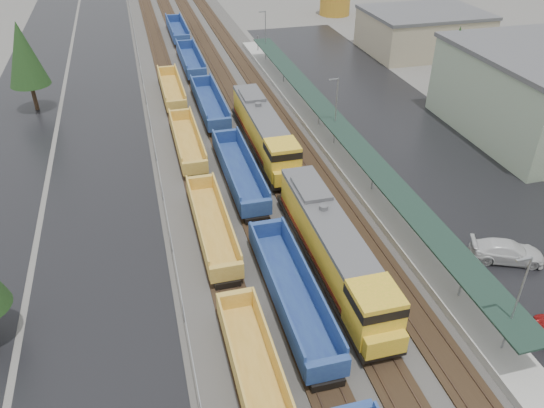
{
  "coord_description": "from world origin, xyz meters",
  "views": [
    {
      "loc": [
        -10.43,
        1.4,
        26.39
      ],
      "look_at": [
        -0.7,
        37.92,
        2.0
      ],
      "focal_mm": 35.0,
      "sensor_mm": 36.0,
      "label": 1
    }
  ],
  "objects_px": {
    "well_string_blue": "(239,172)",
    "parked_car_east_c": "(507,252)",
    "locomotive_lead": "(334,250)",
    "well_string_yellow": "(231,289)",
    "locomotive_trail": "(264,132)"
  },
  "relations": [
    {
      "from": "locomotive_trail",
      "to": "well_string_blue",
      "type": "distance_m",
      "value": 7.05
    },
    {
      "from": "well_string_blue",
      "to": "parked_car_east_c",
      "type": "xyz_separation_m",
      "value": [
        17.79,
        -17.14,
        -0.4
      ]
    },
    {
      "from": "well_string_yellow",
      "to": "parked_car_east_c",
      "type": "height_order",
      "value": "well_string_yellow"
    },
    {
      "from": "well_string_blue",
      "to": "parked_car_east_c",
      "type": "bearing_deg",
      "value": -43.95
    },
    {
      "from": "well_string_yellow",
      "to": "locomotive_lead",
      "type": "bearing_deg",
      "value": 6.55
    },
    {
      "from": "parked_car_east_c",
      "to": "locomotive_lead",
      "type": "bearing_deg",
      "value": 106.03
    },
    {
      "from": "locomotive_lead",
      "to": "well_string_blue",
      "type": "xyz_separation_m",
      "value": [
        -4.0,
        15.31,
        -1.17
      ]
    },
    {
      "from": "locomotive_trail",
      "to": "well_string_blue",
      "type": "bearing_deg",
      "value": -125.13
    },
    {
      "from": "parked_car_east_c",
      "to": "locomotive_trail",
      "type": "bearing_deg",
      "value": 54.72
    },
    {
      "from": "well_string_blue",
      "to": "locomotive_trail",
      "type": "bearing_deg",
      "value": 54.87
    },
    {
      "from": "locomotive_lead",
      "to": "locomotive_trail",
      "type": "height_order",
      "value": "same"
    },
    {
      "from": "locomotive_lead",
      "to": "well_string_yellow",
      "type": "xyz_separation_m",
      "value": [
        -8.0,
        -0.92,
        -1.24
      ]
    },
    {
      "from": "locomotive_lead",
      "to": "well_string_yellow",
      "type": "relative_size",
      "value": 0.21
    },
    {
      "from": "well_string_blue",
      "to": "parked_car_east_c",
      "type": "relative_size",
      "value": 21.59
    },
    {
      "from": "locomotive_trail",
      "to": "well_string_blue",
      "type": "xyz_separation_m",
      "value": [
        -4.0,
        -5.69,
        -1.17
      ]
    }
  ]
}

